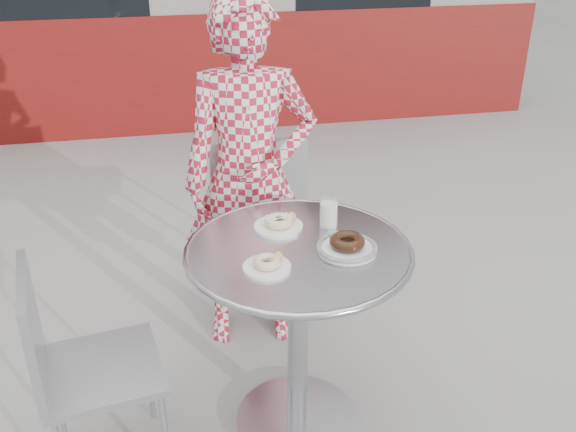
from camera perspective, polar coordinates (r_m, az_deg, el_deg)
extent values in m
plane|color=#AAA7A2|center=(2.67, 0.19, -18.15)|extent=(60.00, 60.00, 0.00)
cube|color=maroon|center=(5.71, -7.57, 12.52)|extent=(6.02, 0.20, 1.00)
cylinder|color=silver|center=(2.67, 0.82, -17.64)|extent=(0.48, 0.48, 0.03)
cylinder|color=silver|center=(2.42, 0.88, -11.14)|extent=(0.08, 0.08, 0.77)
cylinder|color=silver|center=(2.20, 0.95, -3.12)|extent=(0.77, 0.77, 0.02)
torus|color=silver|center=(2.20, 0.95, -3.12)|extent=(0.79, 0.79, 0.03)
cube|color=#AAACB2|center=(3.18, -3.17, 0.26)|extent=(0.45, 0.45, 0.03)
cube|color=#AAACB2|center=(2.89, -2.54, 2.62)|extent=(0.44, 0.04, 0.44)
cube|color=#AAACB2|center=(2.35, -16.24, -13.01)|extent=(0.45, 0.45, 0.03)
cube|color=#AAACB2|center=(2.23, -21.78, -9.53)|extent=(0.09, 0.40, 0.40)
imported|color=#A5192F|center=(2.76, -3.40, 3.26)|extent=(0.60, 0.41, 1.57)
cylinder|color=white|center=(2.32, -0.85, -0.96)|extent=(0.18, 0.18, 0.01)
torus|color=tan|center=(2.31, -0.85, -0.46)|extent=(0.10, 0.10, 0.03)
sphere|color=#B77A3F|center=(2.34, 0.29, -0.05)|extent=(0.04, 0.04, 0.04)
cylinder|color=white|center=(2.08, -1.89, -4.57)|extent=(0.16, 0.16, 0.01)
torus|color=tan|center=(2.07, -1.90, -4.09)|extent=(0.09, 0.09, 0.03)
sphere|color=#B77A3F|center=(2.10, -0.90, -3.56)|extent=(0.03, 0.03, 0.03)
cylinder|color=white|center=(2.19, 5.26, -2.90)|extent=(0.20, 0.20, 0.01)
torus|color=black|center=(2.18, 5.28, -2.28)|extent=(0.12, 0.12, 0.04)
torus|color=black|center=(2.19, 5.26, -2.80)|extent=(0.21, 0.21, 0.02)
cylinder|color=white|center=(2.33, 3.63, 0.12)|extent=(0.06, 0.06, 0.09)
cylinder|color=white|center=(2.32, 3.63, 0.32)|extent=(0.07, 0.07, 0.11)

